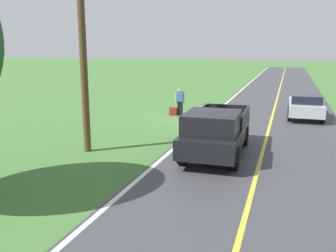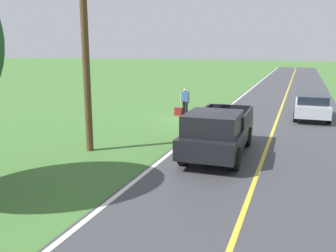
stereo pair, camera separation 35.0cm
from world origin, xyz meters
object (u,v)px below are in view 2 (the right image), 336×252
object	(u,v)px
pickup_truck_passing	(217,131)
utility_pole_roadside	(85,39)
sedan_near_oncoming	(312,106)
suitcase_carried	(178,111)
hitchhiker_walking	(185,100)

from	to	relation	value
pickup_truck_passing	utility_pole_roadside	world-z (taller)	utility_pole_roadside
pickup_truck_passing	sedan_near_oncoming	distance (m)	9.89
sedan_near_oncoming	utility_pole_roadside	xyz separation A→B (m)	(8.51, 10.23, 3.62)
suitcase_carried	pickup_truck_passing	size ratio (longest dim) A/B	0.09
hitchhiker_walking	sedan_near_oncoming	size ratio (longest dim) A/B	0.40
sedan_near_oncoming	pickup_truck_passing	bearing A→B (deg)	69.04
suitcase_carried	utility_pole_roadside	world-z (taller)	utility_pole_roadside
sedan_near_oncoming	suitcase_carried	bearing A→B (deg)	12.73
hitchhiker_walking	pickup_truck_passing	world-z (taller)	pickup_truck_passing
hitchhiker_walking	pickup_truck_passing	bearing A→B (deg)	115.65
hitchhiker_walking	sedan_near_oncoming	xyz separation A→B (m)	(-7.18, -1.64, -0.23)
suitcase_carried	utility_pole_roadside	distance (m)	9.51
suitcase_carried	utility_pole_roadside	bearing A→B (deg)	-6.10
hitchhiker_walking	suitcase_carried	xyz separation A→B (m)	(0.42, 0.08, -0.74)
hitchhiker_walking	suitcase_carried	bearing A→B (deg)	10.88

